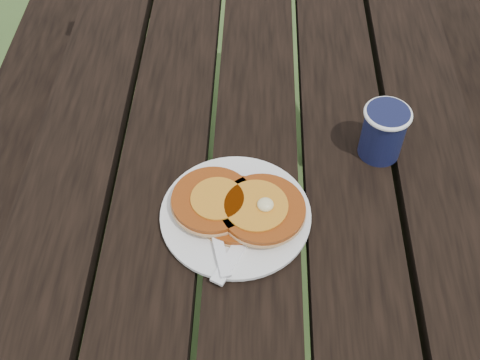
{
  "coord_description": "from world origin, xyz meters",
  "views": [
    {
      "loc": [
        -0.0,
        -0.68,
        1.5
      ],
      "look_at": [
        -0.02,
        -0.11,
        0.8
      ],
      "focal_mm": 45.0,
      "sensor_mm": 36.0,
      "label": 1
    }
  ],
  "objects_px": {
    "picnic_table": "(252,267)",
    "coffee_cup": "(384,130)",
    "pancake_stack": "(239,206)",
    "plate": "(236,215)"
  },
  "relations": [
    {
      "from": "picnic_table",
      "to": "coffee_cup",
      "type": "relative_size",
      "value": 19.35
    },
    {
      "from": "picnic_table",
      "to": "pancake_stack",
      "type": "relative_size",
      "value": 8.96
    },
    {
      "from": "picnic_table",
      "to": "coffee_cup",
      "type": "bearing_deg",
      "value": -0.25
    },
    {
      "from": "plate",
      "to": "pancake_stack",
      "type": "height_order",
      "value": "pancake_stack"
    },
    {
      "from": "plate",
      "to": "pancake_stack",
      "type": "xyz_separation_m",
      "value": [
        0.0,
        0.0,
        0.02
      ]
    },
    {
      "from": "plate",
      "to": "pancake_stack",
      "type": "relative_size",
      "value": 1.1
    },
    {
      "from": "plate",
      "to": "picnic_table",
      "type": "bearing_deg",
      "value": 79.02
    },
    {
      "from": "pancake_stack",
      "to": "coffee_cup",
      "type": "relative_size",
      "value": 2.16
    },
    {
      "from": "picnic_table",
      "to": "plate",
      "type": "bearing_deg",
      "value": -100.98
    },
    {
      "from": "picnic_table",
      "to": "coffee_cup",
      "type": "distance_m",
      "value": 0.48
    }
  ]
}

